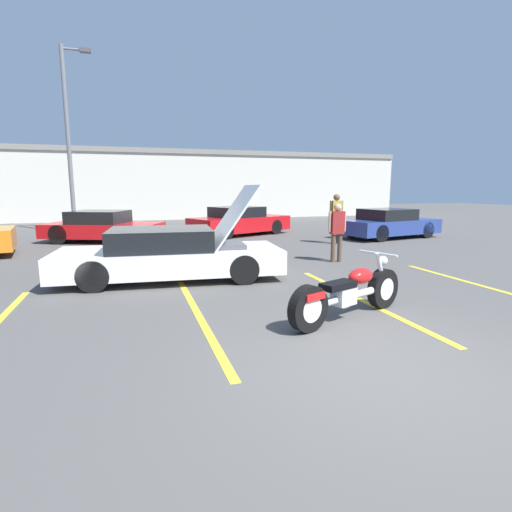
{
  "coord_description": "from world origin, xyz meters",
  "views": [
    {
      "loc": [
        -2.6,
        -3.52,
        1.99
      ],
      "look_at": [
        -0.5,
        3.14,
        0.8
      ],
      "focal_mm": 28.0,
      "sensor_mm": 36.0,
      "label": 1
    }
  ],
  "objects": [
    {
      "name": "parking_stripe_far",
      "position": [
        4.24,
        2.57,
        0.0
      ],
      "size": [
        0.12,
        4.74,
        0.01
      ],
      "primitive_type": "cube",
      "color": "yellow",
      "rests_on": "ground"
    },
    {
      "name": "far_building",
      "position": [
        0.0,
        24.22,
        2.34
      ],
      "size": [
        32.0,
        4.2,
        4.4
      ],
      "color": "beige",
      "rests_on": "ground"
    },
    {
      "name": "parked_car_right_row",
      "position": [
        7.34,
        10.2,
        0.56
      ],
      "size": [
        4.31,
        2.5,
        1.17
      ],
      "rotation": [
        0.0,
        0.0,
        0.18
      ],
      "color": "navy",
      "rests_on": "ground"
    },
    {
      "name": "motorcycle",
      "position": [
        0.54,
        1.71,
        0.4
      ],
      "size": [
        2.35,
        1.12,
        0.97
      ],
      "rotation": [
        0.0,
        0.0,
        0.38
      ],
      "color": "black",
      "rests_on": "ground"
    },
    {
      "name": "parked_car_mid_left_row",
      "position": [
        -3.59,
        12.39,
        0.56
      ],
      "size": [
        4.56,
        3.34,
        1.16
      ],
      "rotation": [
        0.0,
        0.0,
        -0.39
      ],
      "color": "red",
      "rests_on": "ground"
    },
    {
      "name": "light_pole",
      "position": [
        -4.86,
        15.53,
        4.27
      ],
      "size": [
        1.21,
        0.28,
        7.77
      ],
      "color": "slate",
      "rests_on": "ground"
    },
    {
      "name": "parking_stripe_middle",
      "position": [
        -1.64,
        2.57,
        0.0
      ],
      "size": [
        0.12,
        4.74,
        0.01
      ],
      "primitive_type": "cube",
      "color": "yellow",
      "rests_on": "ground"
    },
    {
      "name": "spectator_by_show_car",
      "position": [
        2.71,
        6.05,
        0.93
      ],
      "size": [
        0.52,
        0.21,
        1.58
      ],
      "color": "brown",
      "rests_on": "ground"
    },
    {
      "name": "show_car_hood_open",
      "position": [
        -1.79,
        5.27,
        0.55
      ],
      "size": [
        4.92,
        2.24,
        2.06
      ],
      "rotation": [
        0.0,
        0.0,
        -0.09
      ],
      "color": "white",
      "rests_on": "ground"
    },
    {
      "name": "parking_stripe_back",
      "position": [
        1.3,
        2.57,
        0.0
      ],
      "size": [
        0.12,
        4.74,
        0.01
      ],
      "primitive_type": "cube",
      "color": "yellow",
      "rests_on": "ground"
    },
    {
      "name": "spectator_near_motorcycle",
      "position": [
        4.44,
        9.28,
        1.07
      ],
      "size": [
        0.52,
        0.23,
        1.78
      ],
      "color": "#333338",
      "rests_on": "ground"
    },
    {
      "name": "ground_plane",
      "position": [
        0.0,
        0.0,
        0.0
      ],
      "size": [
        80.0,
        80.0,
        0.0
      ],
      "primitive_type": "plane",
      "color": "#514F4C"
    },
    {
      "name": "parked_car_mid_right_row",
      "position": [
        1.84,
        12.93,
        0.58
      ],
      "size": [
        4.69,
        3.38,
        1.21
      ],
      "rotation": [
        0.0,
        0.0,
        0.42
      ],
      "color": "red",
      "rests_on": "ground"
    }
  ]
}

